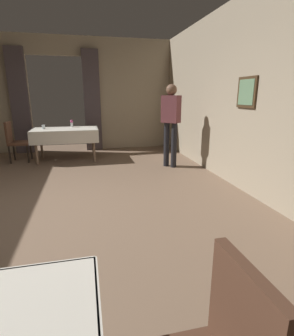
{
  "coord_description": "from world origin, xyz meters",
  "views": [
    {
      "loc": [
        0.72,
        -3.46,
        1.5
      ],
      "look_at": [
        1.62,
        0.43,
        0.38
      ],
      "focal_mm": 27.88,
      "sensor_mm": 36.0,
      "label": 1
    }
  ],
  "objects": [
    {
      "name": "ground",
      "position": [
        0.0,
        0.0,
        0.0
      ],
      "size": [
        10.08,
        10.08,
        0.0
      ],
      "primitive_type": "plane",
      "color": "#7A604C"
    },
    {
      "name": "wall_right",
      "position": [
        3.2,
        -0.0,
        1.5
      ],
      "size": [
        0.16,
        8.4,
        3.0
      ],
      "color": "tan",
      "rests_on": "ground"
    },
    {
      "name": "wall_back",
      "position": [
        0.0,
        4.18,
        1.52
      ],
      "size": [
        6.4,
        0.27,
        3.0
      ],
      "color": "tan",
      "rests_on": "ground"
    },
    {
      "name": "dining_table_mid",
      "position": [
        0.24,
        2.96,
        0.66
      ],
      "size": [
        1.49,
        0.95,
        0.75
      ],
      "color": "#7A604C",
      "rests_on": "ground"
    },
    {
      "name": "chair_mid_left",
      "position": [
        -0.89,
        3.02,
        0.52
      ],
      "size": [
        0.44,
        0.44,
        0.93
      ],
      "color": "black",
      "rests_on": "ground"
    },
    {
      "name": "flower_vase_mid",
      "position": [
        0.38,
        3.2,
        0.84
      ],
      "size": [
        0.07,
        0.07,
        0.17
      ],
      "color": "silver",
      "rests_on": "dining_table_mid"
    },
    {
      "name": "glass_mid_b",
      "position": [
        -0.24,
        2.97,
        0.8
      ],
      "size": [
        0.07,
        0.07,
        0.09
      ],
      "primitive_type": "cylinder",
      "color": "silver",
      "rests_on": "dining_table_mid"
    },
    {
      "name": "person_waiter_by_doorway",
      "position": [
        2.45,
        1.78,
        1.02
      ],
      "size": [
        0.41,
        0.41,
        1.72
      ],
      "color": "black",
      "rests_on": "ground"
    }
  ]
}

